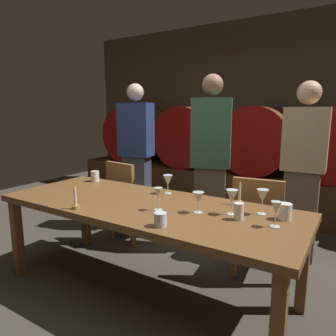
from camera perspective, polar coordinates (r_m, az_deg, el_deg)
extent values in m
plane|color=#3F3A33|center=(2.54, -2.67, -23.25)|extent=(8.43, 8.43, 0.00)
cube|color=brown|center=(5.01, 18.34, 9.65)|extent=(6.48, 0.24, 2.76)
cube|color=#4C2D16|center=(4.62, 15.90, -4.10)|extent=(5.84, 0.90, 0.55)
cylinder|color=brown|center=(5.45, -5.55, 6.27)|extent=(0.92, 0.74, 0.92)
cylinder|color=maroon|center=(5.15, -8.17, 5.97)|extent=(0.93, 0.03, 0.93)
cylinder|color=maroon|center=(5.76, -3.21, 6.53)|extent=(0.93, 0.03, 0.93)
cylinder|color=#2D2D33|center=(5.45, -5.55, 6.27)|extent=(0.92, 0.04, 0.92)
cylinder|color=brown|center=(4.88, 4.36, 5.80)|extent=(0.92, 0.74, 0.92)
cylinder|color=maroon|center=(4.55, 2.09, 5.47)|extent=(0.93, 0.03, 0.93)
cylinder|color=maroon|center=(5.22, 6.33, 6.07)|extent=(0.93, 0.03, 0.93)
cylinder|color=#2D2D33|center=(4.88, 4.36, 5.80)|extent=(0.92, 0.04, 0.92)
cylinder|color=#513319|center=(4.49, 16.64, 4.97)|extent=(0.92, 0.74, 0.92)
cylinder|color=maroon|center=(4.12, 15.19, 4.59)|extent=(0.93, 0.03, 0.93)
cylinder|color=maroon|center=(4.86, 17.86, 5.30)|extent=(0.93, 0.03, 0.93)
cylinder|color=#2D2D33|center=(4.49, 16.64, 4.97)|extent=(0.92, 0.04, 0.92)
cube|color=brown|center=(2.34, -4.20, -7.11)|extent=(2.30, 0.89, 0.05)
cube|color=brown|center=(2.98, -26.04, -11.65)|extent=(0.07, 0.07, 0.68)
cube|color=brown|center=(1.79, 19.57, -26.88)|extent=(0.07, 0.07, 0.68)
cube|color=brown|center=(3.41, -15.03, -8.15)|extent=(0.07, 0.07, 0.68)
cube|color=brown|center=(2.44, 23.70, -16.45)|extent=(0.07, 0.07, 0.68)
cube|color=olive|center=(3.44, -6.50, -5.92)|extent=(0.45, 0.45, 0.04)
cube|color=olive|center=(3.26, -8.88, -2.70)|extent=(0.40, 0.09, 0.42)
cube|color=olive|center=(3.51, -2.44, -9.46)|extent=(0.05, 0.05, 0.42)
cube|color=olive|center=(3.73, -6.34, -8.26)|extent=(0.05, 0.05, 0.42)
cube|color=olive|center=(3.28, -6.52, -10.96)|extent=(0.05, 0.05, 0.42)
cube|color=olive|center=(3.52, -10.39, -9.55)|extent=(0.05, 0.05, 0.42)
cube|color=olive|center=(2.82, 16.48, -10.02)|extent=(0.45, 0.45, 0.04)
cube|color=olive|center=(2.58, 16.15, -6.56)|extent=(0.40, 0.09, 0.42)
cube|color=olive|center=(3.05, 19.98, -13.31)|extent=(0.05, 0.05, 0.42)
cube|color=olive|center=(3.09, 13.53, -12.65)|extent=(0.05, 0.05, 0.42)
cube|color=olive|center=(2.74, 19.33, -16.07)|extent=(0.05, 0.05, 0.42)
cube|color=olive|center=(2.78, 12.09, -15.26)|extent=(0.05, 0.05, 0.42)
cube|color=#33384C|center=(3.81, -5.74, -4.28)|extent=(0.33, 0.25, 0.88)
cube|color=navy|center=(3.69, -5.95, 7.05)|extent=(0.42, 0.31, 0.62)
sphere|color=beige|center=(3.69, -6.09, 13.74)|extent=(0.20, 0.20, 0.20)
cube|color=brown|center=(3.22, 7.67, -7.30)|extent=(0.35, 0.29, 0.86)
cube|color=#336047|center=(3.07, 8.02, 6.42)|extent=(0.44, 0.35, 0.67)
sphere|color=#8C664C|center=(3.08, 8.25, 14.98)|extent=(0.20, 0.20, 0.20)
cube|color=brown|center=(3.23, 23.11, -7.96)|extent=(0.31, 0.21, 0.86)
cube|color=tan|center=(3.09, 24.07, 4.87)|extent=(0.39, 0.26, 0.58)
sphere|color=#D8A884|center=(3.08, 24.66, 12.54)|extent=(0.21, 0.21, 0.21)
cylinder|color=olive|center=(2.29, -16.69, -6.95)|extent=(0.05, 0.05, 0.02)
cylinder|color=#EDE5CC|center=(2.27, -16.79, -5.15)|extent=(0.02, 0.02, 0.12)
cone|color=yellow|center=(2.25, -16.89, -3.33)|extent=(0.01, 0.01, 0.02)
cylinder|color=olive|center=(2.36, 13.02, -6.26)|extent=(0.05, 0.05, 0.02)
cylinder|color=#EDE5CC|center=(2.34, 13.10, -4.39)|extent=(0.02, 0.02, 0.13)
cone|color=yellow|center=(2.32, 13.18, -2.51)|extent=(0.01, 0.01, 0.02)
cylinder|color=white|center=(2.59, -0.04, -4.70)|extent=(0.06, 0.06, 0.00)
cylinder|color=white|center=(2.58, -0.04, -3.95)|extent=(0.01, 0.01, 0.07)
cone|color=white|center=(2.57, -0.04, -2.28)|extent=(0.08, 0.08, 0.09)
cylinder|color=silver|center=(2.17, -1.80, -7.74)|extent=(0.06, 0.06, 0.00)
cylinder|color=silver|center=(2.16, -1.81, -6.61)|extent=(0.01, 0.01, 0.09)
cone|color=silver|center=(2.14, -1.82, -4.59)|extent=(0.06, 0.06, 0.07)
cylinder|color=silver|center=(2.13, 5.58, -8.16)|extent=(0.06, 0.06, 0.00)
cylinder|color=silver|center=(2.12, 5.59, -7.26)|extent=(0.01, 0.01, 0.07)
cone|color=silver|center=(2.10, 5.63, -5.43)|extent=(0.08, 0.08, 0.07)
cylinder|color=white|center=(2.13, 11.60, -8.35)|extent=(0.06, 0.06, 0.00)
cylinder|color=white|center=(2.12, 11.64, -7.31)|extent=(0.01, 0.01, 0.08)
cone|color=white|center=(2.09, 11.72, -5.14)|extent=(0.08, 0.08, 0.09)
cylinder|color=silver|center=(2.18, 16.89, -8.12)|extent=(0.06, 0.06, 0.00)
cylinder|color=silver|center=(2.17, 16.95, -7.03)|extent=(0.01, 0.01, 0.08)
cone|color=silver|center=(2.15, 17.07, -4.90)|extent=(0.08, 0.08, 0.08)
cylinder|color=silver|center=(1.98, 19.12, -10.18)|extent=(0.06, 0.06, 0.00)
cylinder|color=silver|center=(1.97, 19.20, -9.09)|extent=(0.01, 0.01, 0.08)
cone|color=silver|center=(1.94, 19.33, -6.96)|extent=(0.06, 0.06, 0.08)
cylinder|color=white|center=(3.11, -13.34, -1.49)|extent=(0.08, 0.08, 0.10)
cylinder|color=silver|center=(1.87, -1.43, -9.50)|extent=(0.08, 0.08, 0.09)
cylinder|color=white|center=(2.03, 12.95, -7.82)|extent=(0.06, 0.06, 0.11)
cylinder|color=white|center=(2.12, 20.81, -7.53)|extent=(0.08, 0.08, 0.11)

